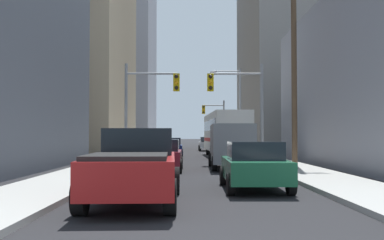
% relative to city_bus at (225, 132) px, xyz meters
% --- Properties ---
extents(sidewalk_left, '(2.65, 160.00, 0.15)m').
position_rel_city_bus_xyz_m(sidewalk_left, '(-7.34, 18.80, -1.85)').
color(sidewalk_left, '#9E9E99').
rests_on(sidewalk_left, ground).
extents(sidewalk_right, '(2.65, 160.00, 0.15)m').
position_rel_city_bus_xyz_m(sidewalk_right, '(2.25, 18.80, -1.85)').
color(sidewalk_right, '#9E9E99').
rests_on(sidewalk_right, ground).
extents(city_bus, '(2.88, 11.58, 3.40)m').
position_rel_city_bus_xyz_m(city_bus, '(0.00, 0.00, 0.00)').
color(city_bus, silver).
rests_on(city_bus, ground).
extents(pickup_truck_red, '(2.20, 5.46, 1.90)m').
position_rel_city_bus_xyz_m(pickup_truck_red, '(-4.26, -23.64, -1.00)').
color(pickup_truck_red, maroon).
rests_on(pickup_truck_red, ground).
extents(cargo_van_grey, '(2.16, 5.26, 2.26)m').
position_rel_city_bus_xyz_m(cargo_van_grey, '(-0.70, -12.06, -0.64)').
color(cargo_van_grey, slate).
rests_on(cargo_van_grey, ground).
extents(sedan_green, '(1.95, 4.22, 1.52)m').
position_rel_city_bus_xyz_m(sedan_green, '(-0.83, -20.99, -1.16)').
color(sedan_green, '#195938').
rests_on(sedan_green, ground).
extents(sedan_maroon, '(1.95, 4.21, 1.52)m').
position_rel_city_bus_xyz_m(sedan_maroon, '(-4.15, -13.61, -1.16)').
color(sedan_maroon, maroon).
rests_on(sedan_maroon, ground).
extents(sedan_navy, '(1.95, 4.25, 1.52)m').
position_rel_city_bus_xyz_m(sedan_navy, '(-4.28, -0.51, -1.16)').
color(sedan_navy, '#141E4C').
rests_on(sedan_navy, ground).
extents(sedan_silver, '(1.95, 4.21, 1.52)m').
position_rel_city_bus_xyz_m(sedan_silver, '(-0.76, 14.21, -1.16)').
color(sedan_silver, '#B7BABF').
rests_on(sedan_silver, ground).
extents(traffic_signal_near_left, '(3.29, 0.44, 6.00)m').
position_rel_city_bus_xyz_m(traffic_signal_near_left, '(-5.23, -8.35, 2.09)').
color(traffic_signal_near_left, gray).
rests_on(traffic_signal_near_left, ground).
extents(traffic_signal_near_right, '(3.37, 0.44, 6.00)m').
position_rel_city_bus_xyz_m(traffic_signal_near_right, '(0.10, -8.35, 2.09)').
color(traffic_signal_near_right, gray).
rests_on(traffic_signal_near_right, ground).
extents(traffic_signal_far_right, '(2.79, 0.44, 6.00)m').
position_rel_city_bus_xyz_m(traffic_signal_far_right, '(0.37, 20.27, 2.06)').
color(traffic_signal_far_right, gray).
rests_on(traffic_signal_far_right, ground).
extents(utility_pole_right, '(2.20, 0.28, 10.30)m').
position_rel_city_bus_xyz_m(utility_pole_right, '(2.51, -12.34, 3.50)').
color(utility_pole_right, brown).
rests_on(utility_pole_right, ground).
extents(street_lamp_right, '(2.68, 0.32, 7.50)m').
position_rel_city_bus_xyz_m(street_lamp_right, '(1.18, 3.83, 2.64)').
color(street_lamp_right, gray).
rests_on(street_lamp_right, ground).
extents(building_left_mid_office, '(18.97, 20.70, 26.13)m').
position_rel_city_bus_xyz_m(building_left_mid_office, '(-19.42, 15.07, 11.14)').
color(building_left_mid_office, tan).
rests_on(building_left_mid_office, ground).
extents(building_right_mid_block, '(15.30, 20.29, 35.63)m').
position_rel_city_bus_xyz_m(building_right_mid_block, '(11.76, 18.86, 15.89)').
color(building_right_mid_block, gray).
rests_on(building_right_mid_block, ground).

